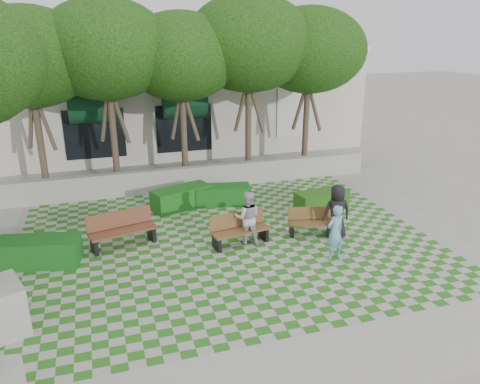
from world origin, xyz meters
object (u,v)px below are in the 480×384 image
object	(u,v)px
bench_mid	(240,230)
hedge_midleft	(182,198)
person_blue	(335,232)
hedge_east	(322,200)
person_dark	(337,212)
bench_west	(122,230)
hedge_west	(39,252)
bench_east	(314,222)
person_white	(247,218)
hedge_midright	(223,195)

from	to	relation	value
bench_mid	hedge_midleft	size ratio (longest dim) A/B	0.87
hedge_midleft	person_blue	xyz separation A→B (m)	(3.30, -5.10, 0.42)
person_blue	hedge_east	bearing A→B (deg)	-126.63
hedge_midleft	person_dark	world-z (taller)	person_dark
bench_west	person_blue	xyz separation A→B (m)	(5.53, -2.61, 0.30)
bench_mid	person_dark	distance (m)	2.98
bench_west	person_dark	bearing A→B (deg)	-26.29
hedge_east	hedge_west	world-z (taller)	hedge_west
bench_east	bench_mid	world-z (taller)	bench_mid
person_blue	person_dark	xyz separation A→B (m)	(0.70, 1.19, 0.05)
person_blue	person_dark	bearing A→B (deg)	-135.24
hedge_east	person_white	xyz separation A→B (m)	(-3.35, -1.77, 0.48)
bench_east	hedge_east	bearing A→B (deg)	70.98
hedge_west	person_dark	size ratio (longest dim) A/B	1.27
person_blue	bench_east	bearing A→B (deg)	-111.57
bench_mid	hedge_midleft	bearing A→B (deg)	98.25
person_dark	bench_east	bearing A→B (deg)	-31.98
bench_mid	person_white	size ratio (longest dim) A/B	1.14
bench_west	hedge_midright	bearing A→B (deg)	19.15
person_dark	person_white	world-z (taller)	person_dark
hedge_midleft	hedge_west	bearing A→B (deg)	-146.16
person_white	hedge_west	bearing A→B (deg)	12.50
hedge_east	person_white	distance (m)	3.82
person_dark	person_white	distance (m)	2.72
hedge_midright	person_blue	world-z (taller)	person_blue
bench_east	hedge_west	distance (m)	7.99
bench_east	hedge_midleft	world-z (taller)	bench_east
hedge_midright	person_dark	xyz separation A→B (m)	(2.51, -3.80, 0.50)
hedge_east	hedge_west	distance (m)	9.26
person_white	hedge_east	bearing A→B (deg)	-135.60
bench_east	person_dark	distance (m)	0.80
hedge_east	bench_mid	bearing A→B (deg)	-153.78
hedge_midright	bench_mid	bearing A→B (deg)	-96.96
hedge_midright	hedge_west	xyz separation A→B (m)	(-5.98, -2.91, 0.03)
bench_east	hedge_midright	bearing A→B (deg)	134.78
hedge_midright	hedge_west	bearing A→B (deg)	-154.07
bench_west	hedge_east	xyz separation A→B (m)	(6.91, 0.84, -0.16)
bench_east	person_white	world-z (taller)	person_white
bench_west	person_white	world-z (taller)	person_white
hedge_west	person_dark	distance (m)	8.55
bench_east	hedge_midright	size ratio (longest dim) A/B	0.85
hedge_west	person_blue	distance (m)	8.07
bench_east	hedge_east	size ratio (longest dim) A/B	0.89
bench_east	person_dark	size ratio (longest dim) A/B	0.99
hedge_midleft	person_white	bearing A→B (deg)	-68.77
hedge_east	hedge_west	xyz separation A→B (m)	(-9.16, -1.36, 0.05)
hedge_west	person_white	size ratio (longest dim) A/B	1.33
bench_mid	hedge_west	xyz separation A→B (m)	(-5.57, 0.41, -0.07)
bench_mid	person_blue	xyz separation A→B (m)	(2.22, -1.68, 0.35)
hedge_midright	person_dark	bearing A→B (deg)	-56.57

